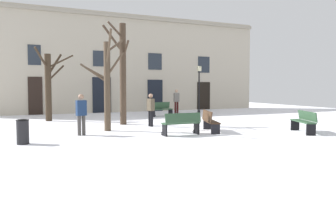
# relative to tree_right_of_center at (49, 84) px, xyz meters

# --- Properties ---
(ground_plane) EXTENTS (36.61, 36.61, 0.00)m
(ground_plane) POSITION_rel_tree_right_of_center_xyz_m (5.93, -5.11, -2.08)
(ground_plane) COLOR white
(building_facade) EXTENTS (22.88, 0.60, 7.50)m
(building_facade) POSITION_rel_tree_right_of_center_xyz_m (5.93, 4.76, 1.72)
(building_facade) COLOR #BCB29E
(building_facade) RESTS_ON ground
(tree_right_of_center) EXTENTS (2.17, 1.77, 4.06)m
(tree_right_of_center) POSITION_rel_tree_right_of_center_xyz_m (0.00, 0.00, 0.00)
(tree_right_of_center) COLOR #382B1E
(tree_right_of_center) RESTS_ON ground
(tree_left_of_center) EXTENTS (1.86, 2.38, 4.23)m
(tree_left_of_center) POSITION_rel_tree_right_of_center_xyz_m (2.13, -5.30, 0.05)
(tree_left_of_center) COLOR #4C3D2D
(tree_left_of_center) RESTS_ON ground
(tree_near_facade) EXTENTS (1.27, 1.09, 5.10)m
(tree_near_facade) POSITION_rel_tree_right_of_center_xyz_m (3.35, -3.32, 0.63)
(tree_near_facade) COLOR #423326
(tree_near_facade) RESTS_ON ground
(streetlamp) EXTENTS (0.30, 0.30, 3.49)m
(streetlamp) POSITION_rel_tree_right_of_center_xyz_m (10.30, 1.24, 0.07)
(streetlamp) COLOR black
(streetlamp) RESTS_ON ground
(litter_bin) EXTENTS (0.42, 0.42, 0.83)m
(litter_bin) POSITION_rel_tree_right_of_center_xyz_m (-1.18, -7.40, -1.66)
(litter_bin) COLOR black
(litter_bin) RESTS_ON ground
(bench_by_litter_bin) EXTENTS (1.61, 0.81, 0.92)m
(bench_by_litter_bin) POSITION_rel_tree_right_of_center_xyz_m (6.90, 0.18, -1.62)
(bench_by_litter_bin) COLOR #2D4C33
(bench_by_litter_bin) RESTS_ON ground
(bench_facing_shops) EXTENTS (0.90, 1.69, 0.90)m
(bench_facing_shops) POSITION_rel_tree_right_of_center_xyz_m (6.11, -7.28, -1.62)
(bench_facing_shops) COLOR #3D2819
(bench_facing_shops) RESTS_ON ground
(bench_back_to_back_right) EXTENTS (1.04, 1.69, 0.91)m
(bench_back_to_back_right) POSITION_rel_tree_right_of_center_xyz_m (9.53, -9.15, -1.60)
(bench_back_to_back_right) COLOR #2D4C33
(bench_back_to_back_right) RESTS_ON ground
(bench_near_lamp) EXTENTS (1.58, 0.48, 0.90)m
(bench_near_lamp) POSITION_rel_tree_right_of_center_xyz_m (4.56, -7.71, -1.61)
(bench_near_lamp) COLOR #2D4C33
(bench_near_lamp) RESTS_ON ground
(person_by_shop_door) EXTENTS (0.42, 0.30, 1.63)m
(person_by_shop_door) POSITION_rel_tree_right_of_center_xyz_m (0.90, -6.18, -1.18)
(person_by_shop_door) COLOR #403D3A
(person_by_shop_door) RESTS_ON ground
(person_strolling) EXTENTS (0.29, 0.42, 1.59)m
(person_strolling) POSITION_rel_tree_right_of_center_xyz_m (4.39, -4.63, -1.21)
(person_strolling) COLOR black
(person_strolling) RESTS_ON ground
(person_crossing_plaza) EXTENTS (0.39, 0.23, 1.74)m
(person_crossing_plaza) POSITION_rel_tree_right_of_center_xyz_m (8.83, 2.00, -1.11)
(person_crossing_plaza) COLOR #350F0F
(person_crossing_plaza) RESTS_ON ground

